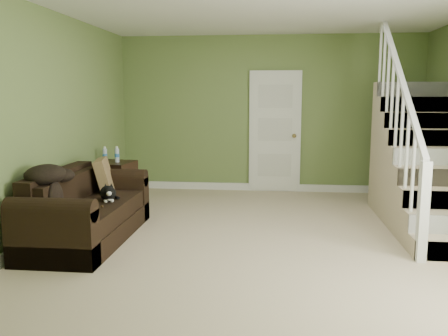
% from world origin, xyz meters
% --- Properties ---
extents(floor, '(5.00, 5.50, 0.01)m').
position_xyz_m(floor, '(0.00, 0.00, 0.00)').
color(floor, tan).
rests_on(floor, ground).
extents(ceiling, '(5.00, 5.50, 0.01)m').
position_xyz_m(ceiling, '(0.00, 0.00, 2.60)').
color(ceiling, white).
rests_on(ceiling, wall_back).
extents(wall_back, '(5.00, 0.04, 2.60)m').
position_xyz_m(wall_back, '(0.00, 2.75, 1.30)').
color(wall_back, olive).
rests_on(wall_back, floor).
extents(wall_front, '(5.00, 0.04, 2.60)m').
position_xyz_m(wall_front, '(0.00, -2.75, 1.30)').
color(wall_front, olive).
rests_on(wall_front, floor).
extents(wall_left, '(0.04, 5.50, 2.60)m').
position_xyz_m(wall_left, '(-2.50, 0.00, 1.30)').
color(wall_left, olive).
rests_on(wall_left, floor).
extents(baseboard_back, '(5.00, 0.04, 0.12)m').
position_xyz_m(baseboard_back, '(0.00, 2.72, 0.06)').
color(baseboard_back, white).
rests_on(baseboard_back, floor).
extents(baseboard_left, '(0.04, 5.50, 0.12)m').
position_xyz_m(baseboard_left, '(-2.47, 0.00, 0.06)').
color(baseboard_left, white).
rests_on(baseboard_left, floor).
extents(door, '(0.86, 0.12, 2.02)m').
position_xyz_m(door, '(0.10, 2.71, 1.01)').
color(door, white).
rests_on(door, floor).
extents(staircase, '(1.00, 2.51, 2.82)m').
position_xyz_m(staircase, '(1.99, 0.97, 0.64)').
color(staircase, tan).
rests_on(staircase, floor).
extents(sofa, '(0.86, 1.99, 0.79)m').
position_xyz_m(sofa, '(-2.01, -0.28, 0.30)').
color(sofa, black).
rests_on(sofa, floor).
extents(side_table, '(0.62, 0.62, 0.89)m').
position_xyz_m(side_table, '(-2.24, 1.32, 0.33)').
color(side_table, black).
rests_on(side_table, floor).
extents(cat, '(0.32, 0.47, 0.23)m').
position_xyz_m(cat, '(-1.78, -0.17, 0.52)').
color(cat, black).
rests_on(cat, sofa).
extents(banana, '(0.14, 0.21, 0.06)m').
position_xyz_m(banana, '(-1.74, -0.67, 0.46)').
color(banana, yellow).
rests_on(banana, sofa).
extents(throw_pillow, '(0.34, 0.52, 0.50)m').
position_xyz_m(throw_pillow, '(-2.00, 0.37, 0.60)').
color(throw_pillow, '#4E371F').
rests_on(throw_pillow, sofa).
extents(throw_blanket, '(0.44, 0.55, 0.21)m').
position_xyz_m(throw_blanket, '(-2.23, -0.71, 0.81)').
color(throw_blanket, black).
rests_on(throw_blanket, sofa).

